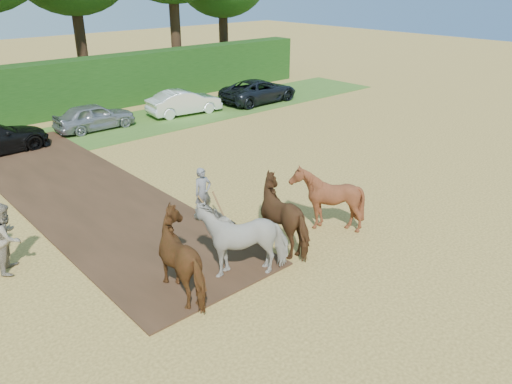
% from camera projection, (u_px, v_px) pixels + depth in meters
% --- Properties ---
extents(ground, '(120.00, 120.00, 0.00)m').
position_uv_depth(ground, '(145.00, 294.00, 12.45)').
color(ground, gold).
rests_on(ground, ground).
extents(earth_strip, '(4.50, 17.00, 0.05)m').
position_uv_depth(earth_strip, '(82.00, 193.00, 18.15)').
color(earth_strip, '#472D1C').
rests_on(earth_strip, ground).
extents(spectator_near, '(1.12, 1.19, 1.94)m').
position_uv_depth(spectator_near, '(7.00, 237.00, 13.13)').
color(spectator_near, tan).
rests_on(spectator_near, ground).
extents(plough_team, '(6.71, 4.70, 2.02)m').
position_uv_depth(plough_team, '(264.00, 224.00, 13.79)').
color(plough_team, brown).
rests_on(plough_team, ground).
extents(parked_cars, '(35.86, 3.28, 1.46)m').
position_uv_depth(parked_cars, '(17.00, 134.00, 22.61)').
color(parked_cars, '#B8BCC0').
rests_on(parked_cars, ground).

